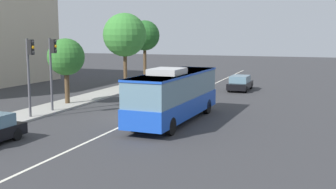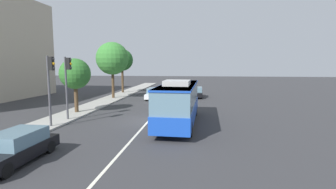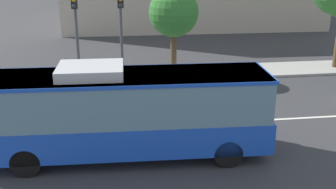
{
  "view_description": "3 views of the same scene",
  "coord_description": "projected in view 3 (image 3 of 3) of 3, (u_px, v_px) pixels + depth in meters",
  "views": [
    {
      "loc": [
        -25.25,
        -11.05,
        5.49
      ],
      "look_at": [
        0.27,
        -1.7,
        1.55
      ],
      "focal_mm": 44.83,
      "sensor_mm": 36.0,
      "label": 1
    },
    {
      "loc": [
        -19.85,
        -3.99,
        4.58
      ],
      "look_at": [
        -0.47,
        -1.65,
        2.25
      ],
      "focal_mm": 26.84,
      "sensor_mm": 36.0,
      "label": 2
    },
    {
      "loc": [
        -1.2,
        -16.21,
        7.2
      ],
      "look_at": [
        0.78,
        -1.59,
        1.98
      ],
      "focal_mm": 44.49,
      "sensor_mm": 36.0,
      "label": 3
    }
  ],
  "objects": [
    {
      "name": "ground_plane",
      "position": [
        145.0,
        127.0,
        17.7
      ],
      "size": [
        160.0,
        160.0,
        0.0
      ],
      "primitive_type": "plane",
      "color": "#333335"
    },
    {
      "name": "sidewalk_kerb",
      "position": [
        134.0,
        75.0,
        24.66
      ],
      "size": [
        80.0,
        2.83,
        0.14
      ],
      "primitive_type": "cube",
      "color": "#9E9B93",
      "rests_on": "ground_plane"
    },
    {
      "name": "lane_centre_line",
      "position": [
        145.0,
        127.0,
        17.69
      ],
      "size": [
        76.0,
        0.16,
        0.01
      ],
      "primitive_type": "cube",
      "color": "silver",
      "rests_on": "ground_plane"
    },
    {
      "name": "transit_bus",
      "position": [
        127.0,
        110.0,
        14.63
      ],
      "size": [
        10.09,
        2.87,
        3.46
      ],
      "rotation": [
        0.0,
        0.0,
        -0.04
      ],
      "color": "#1947B7",
      "rests_on": "ground_plane"
    },
    {
      "name": "traffic_light_near_corner",
      "position": [
        76.0,
        20.0,
        22.17
      ],
      "size": [
        0.32,
        0.62,
        5.2
      ],
      "rotation": [
        0.0,
        0.0,
        -1.57
      ],
      "color": "#47474C",
      "rests_on": "ground_plane"
    },
    {
      "name": "traffic_light_mid_block",
      "position": [
        121.0,
        19.0,
        22.48
      ],
      "size": [
        0.33,
        0.62,
        5.2
      ],
      "rotation": [
        0.0,
        0.0,
        -1.52
      ],
      "color": "#47474C",
      "rests_on": "ground_plane"
    },
    {
      "name": "street_tree_kerbside_right",
      "position": [
        174.0,
        13.0,
        23.67
      ],
      "size": [
        2.85,
        2.85,
        5.16
      ],
      "color": "#4C3823",
      "rests_on": "ground_plane"
    }
  ]
}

